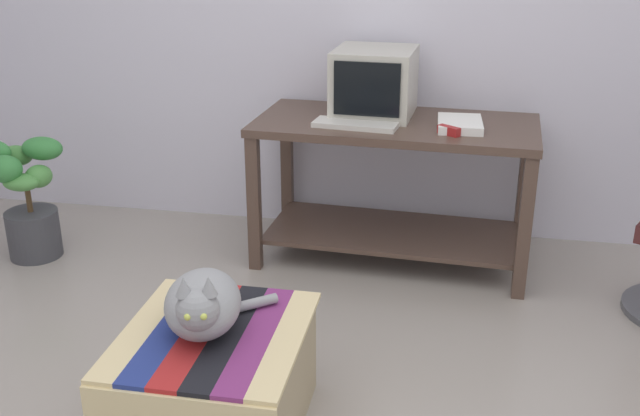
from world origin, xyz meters
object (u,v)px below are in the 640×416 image
(tv_monitor, at_px, (374,83))
(book, at_px, (460,124))
(cat, at_px, (203,304))
(ottoman_with_blanket, at_px, (216,382))
(desk, at_px, (394,166))
(keyboard, at_px, (355,124))
(potted_plant, at_px, (28,201))
(stapler, at_px, (449,131))

(tv_monitor, relative_size, book, 1.57)
(book, bearing_deg, cat, -121.29)
(cat, bearing_deg, ottoman_with_blanket, -18.46)
(ottoman_with_blanket, distance_m, cat, 0.30)
(desk, xyz_separation_m, keyboard, (-0.18, -0.14, 0.24))
(desk, relative_size, book, 5.00)
(keyboard, height_order, book, book)
(keyboard, relative_size, ottoman_with_blanket, 0.58)
(ottoman_with_blanket, xyz_separation_m, potted_plant, (-1.39, 1.18, 0.12))
(keyboard, bearing_deg, book, 14.97)
(keyboard, bearing_deg, stapler, -0.50)
(desk, xyz_separation_m, stapler, (0.26, -0.19, 0.25))
(tv_monitor, bearing_deg, stapler, -35.49)
(stapler, bearing_deg, ottoman_with_blanket, -171.65)
(ottoman_with_blanket, height_order, potted_plant, potted_plant)
(book, distance_m, potted_plant, 2.21)
(cat, height_order, potted_plant, cat)
(ottoman_with_blanket, bearing_deg, cat, 175.24)
(tv_monitor, xyz_separation_m, ottoman_with_blanket, (-0.33, -1.63, -0.70))
(book, bearing_deg, potted_plant, -175.48)
(tv_monitor, bearing_deg, ottoman_with_blanket, -98.21)
(book, height_order, stapler, same)
(stapler, bearing_deg, tv_monitor, 88.03)
(tv_monitor, relative_size, ottoman_with_blanket, 0.64)
(tv_monitor, height_order, potted_plant, tv_monitor)
(tv_monitor, height_order, ottoman_with_blanket, tv_monitor)
(book, height_order, potted_plant, book)
(cat, bearing_deg, potted_plant, 125.39)
(tv_monitor, relative_size, stapler, 4.01)
(keyboard, xyz_separation_m, potted_plant, (-1.66, -0.20, -0.43))
(tv_monitor, distance_m, keyboard, 0.30)
(keyboard, bearing_deg, potted_plant, -166.59)
(tv_monitor, height_order, book, tv_monitor)
(cat, relative_size, stapler, 3.98)
(desk, xyz_separation_m, cat, (-0.48, -1.51, -0.01))
(book, xyz_separation_m, cat, (-0.79, -1.45, -0.26))
(tv_monitor, distance_m, book, 0.49)
(stapler, bearing_deg, potted_plant, 130.60)
(book, relative_size, stapler, 2.56)
(cat, xyz_separation_m, stapler, (0.74, 1.32, 0.26))
(potted_plant, bearing_deg, stapler, 3.85)
(desk, height_order, ottoman_with_blanket, desk)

